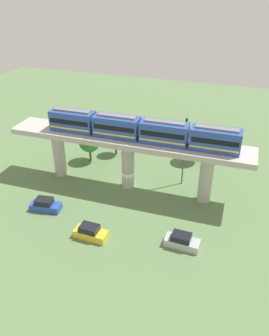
% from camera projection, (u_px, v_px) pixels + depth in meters
% --- Properties ---
extents(ground_plane, '(120.00, 120.00, 0.00)m').
position_uv_depth(ground_plane, '(128.00, 186.00, 52.88)').
color(ground_plane, '#5B7A4C').
extents(viaduct, '(5.20, 35.80, 8.29)m').
position_uv_depth(viaduct, '(128.00, 149.00, 49.64)').
color(viaduct, '#B7B2AA').
rests_on(viaduct, ground).
extents(train, '(2.64, 27.45, 3.24)m').
position_uv_depth(train, '(140.00, 129.00, 47.43)').
color(train, '#2D4CA5').
rests_on(train, viaduct).
extents(parked_car_silver, '(2.01, 4.28, 1.76)m').
position_uv_depth(parked_car_silver, '(182.00, 241.00, 41.02)').
color(parked_car_silver, '#B2B5BA').
rests_on(parked_car_silver, ground).
extents(parked_car_yellow, '(1.98, 4.27, 1.76)m').
position_uv_depth(parked_car_yellow, '(90.00, 232.00, 42.40)').
color(parked_car_yellow, yellow).
rests_on(parked_car_yellow, ground).
extents(parked_car_blue, '(2.29, 4.39, 1.76)m').
position_uv_depth(parked_car_blue, '(45.00, 205.00, 47.34)').
color(parked_car_blue, '#284CB7').
rests_on(parked_car_blue, ground).
extents(tree_near_viaduct, '(3.07, 3.07, 5.05)m').
position_uv_depth(tree_near_viaduct, '(116.00, 137.00, 60.34)').
color(tree_near_viaduct, brown).
rests_on(tree_near_viaduct, ground).
extents(tree_mid_lot, '(3.96, 3.96, 5.86)m').
position_uv_depth(tree_mid_lot, '(195.00, 141.00, 58.02)').
color(tree_mid_lot, brown).
rests_on(tree_mid_lot, ground).
extents(tree_far_corner, '(3.64, 3.64, 5.49)m').
position_uv_depth(tree_far_corner, '(89.00, 142.00, 58.16)').
color(tree_far_corner, brown).
rests_on(tree_far_corner, ground).
extents(signal_post, '(0.44, 0.28, 10.89)m').
position_uv_depth(signal_post, '(184.00, 149.00, 50.57)').
color(signal_post, '#4C4C51').
rests_on(signal_post, ground).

